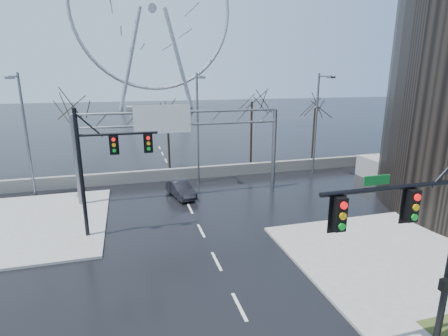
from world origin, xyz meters
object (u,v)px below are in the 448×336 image
object	(u,v)px
sign_gantry	(177,135)
ferris_wheel	(153,15)
signal_mast_near	(426,228)
car	(181,189)
signal_mast_far	(100,161)

from	to	relation	value
sign_gantry	ferris_wheel	distance (m)	82.91
signal_mast_near	ferris_wheel	world-z (taller)	ferris_wheel
ferris_wheel	car	bearing A→B (deg)	-93.74
ferris_wheel	car	world-z (taller)	ferris_wheel
sign_gantry	ferris_wheel	world-z (taller)	ferris_wheel
signal_mast_near	signal_mast_far	world-z (taller)	same
ferris_wheel	car	xyz separation A→B (m)	(-5.24, -80.07, -25.49)
signal_mast_far	ferris_wheel	bearing A→B (deg)	82.80
signal_mast_far	signal_mast_near	bearing A→B (deg)	-49.74
sign_gantry	ferris_wheel	size ratio (longest dim) A/B	0.32
signal_mast_near	ferris_wheel	distance (m)	101.29
signal_mast_far	sign_gantry	xyz separation A→B (m)	(5.49, 6.00, 0.35)
sign_gantry	signal_mast_near	bearing A→B (deg)	-73.81
sign_gantry	car	bearing A→B (deg)	-12.07
signal_mast_near	ferris_wheel	bearing A→B (deg)	90.08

